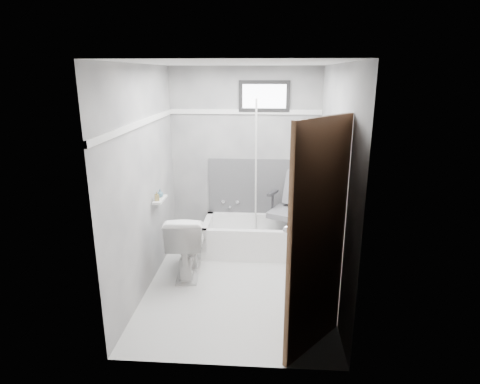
# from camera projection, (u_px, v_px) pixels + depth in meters

# --- Properties ---
(floor) EXTENTS (2.60, 2.60, 0.00)m
(floor) POSITION_uv_depth(u_px,v_px,m) (238.00, 285.00, 4.54)
(floor) COLOR silver
(floor) RESTS_ON ground
(ceiling) EXTENTS (2.60, 2.60, 0.00)m
(ceiling) POSITION_uv_depth(u_px,v_px,m) (237.00, 63.00, 3.85)
(ceiling) COLOR silver
(ceiling) RESTS_ON floor
(wall_back) EXTENTS (2.00, 0.02, 2.40)m
(wall_back) POSITION_uv_depth(u_px,v_px,m) (245.00, 158.00, 5.44)
(wall_back) COLOR slate
(wall_back) RESTS_ON floor
(wall_front) EXTENTS (2.00, 0.02, 2.40)m
(wall_front) POSITION_uv_depth(u_px,v_px,m) (225.00, 230.00, 2.95)
(wall_front) COLOR slate
(wall_front) RESTS_ON floor
(wall_left) EXTENTS (0.02, 2.60, 2.40)m
(wall_left) POSITION_uv_depth(u_px,v_px,m) (144.00, 182.00, 4.26)
(wall_left) COLOR slate
(wall_left) RESTS_ON floor
(wall_right) EXTENTS (0.02, 2.60, 2.40)m
(wall_right) POSITION_uv_depth(u_px,v_px,m) (334.00, 185.00, 4.13)
(wall_right) COLOR slate
(wall_right) RESTS_ON floor
(bathtub) EXTENTS (1.50, 0.70, 0.42)m
(bathtub) POSITION_uv_depth(u_px,v_px,m) (260.00, 237.00, 5.35)
(bathtub) COLOR white
(bathtub) RESTS_ON floor
(office_chair) EXTENTS (0.74, 0.74, 0.97)m
(office_chair) POSITION_uv_depth(u_px,v_px,m) (289.00, 208.00, 5.26)
(office_chair) COLOR slate
(office_chair) RESTS_ON bathtub
(toilet) EXTENTS (0.49, 0.80, 0.75)m
(toilet) POSITION_uv_depth(u_px,v_px,m) (187.00, 244.00, 4.71)
(toilet) COLOR white
(toilet) RESTS_ON floor
(door) EXTENTS (0.78, 0.78, 2.00)m
(door) POSITION_uv_depth(u_px,v_px,m) (357.00, 257.00, 2.97)
(door) COLOR brown
(door) RESTS_ON floor
(window) EXTENTS (0.66, 0.04, 0.40)m
(window) POSITION_uv_depth(u_px,v_px,m) (264.00, 96.00, 5.18)
(window) COLOR black
(window) RESTS_ON wall_back
(backerboard) EXTENTS (1.50, 0.02, 0.78)m
(backerboard) POSITION_uv_depth(u_px,v_px,m) (263.00, 187.00, 5.53)
(backerboard) COLOR #4C4C4F
(backerboard) RESTS_ON wall_back
(trim_back) EXTENTS (2.00, 0.02, 0.06)m
(trim_back) POSITION_uv_depth(u_px,v_px,m) (245.00, 112.00, 5.25)
(trim_back) COLOR white
(trim_back) RESTS_ON wall_back
(trim_left) EXTENTS (0.02, 2.60, 0.06)m
(trim_left) POSITION_uv_depth(u_px,v_px,m) (141.00, 123.00, 4.09)
(trim_left) COLOR white
(trim_left) RESTS_ON wall_left
(pole) EXTENTS (0.02, 0.33, 1.93)m
(pole) POSITION_uv_depth(u_px,v_px,m) (256.00, 173.00, 5.24)
(pole) COLOR white
(pole) RESTS_ON bathtub
(shelf) EXTENTS (0.10, 0.32, 0.02)m
(shelf) POSITION_uv_depth(u_px,v_px,m) (160.00, 200.00, 4.65)
(shelf) COLOR silver
(shelf) RESTS_ON wall_left
(soap_bottle_a) EXTENTS (0.06, 0.06, 0.11)m
(soap_bottle_a) POSITION_uv_depth(u_px,v_px,m) (157.00, 196.00, 4.55)
(soap_bottle_a) COLOR olive
(soap_bottle_a) RESTS_ON shelf
(soap_bottle_b) EXTENTS (0.10, 0.10, 0.09)m
(soap_bottle_b) POSITION_uv_depth(u_px,v_px,m) (160.00, 193.00, 4.69)
(soap_bottle_b) COLOR slate
(soap_bottle_b) RESTS_ON shelf
(faucet) EXTENTS (0.26, 0.10, 0.16)m
(faucet) POSITION_uv_depth(u_px,v_px,m) (230.00, 204.00, 5.61)
(faucet) COLOR silver
(faucet) RESTS_ON wall_back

